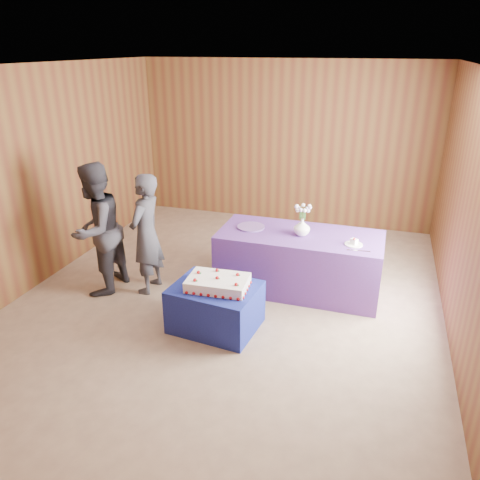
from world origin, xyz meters
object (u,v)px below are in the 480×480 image
at_px(cake_table, 215,307).
at_px(serving_table, 299,262).
at_px(guest_left, 146,234).
at_px(sheet_cake, 218,283).
at_px(guest_right, 96,230).
at_px(vase, 302,227).

relative_size(cake_table, serving_table, 0.45).
bearing_deg(guest_left, cake_table, 64.22).
xyz_separation_m(cake_table, serving_table, (0.70, 1.15, 0.12)).
relative_size(sheet_cake, guest_right, 0.42).
xyz_separation_m(sheet_cake, vase, (0.68, 1.13, 0.29)).
distance_m(serving_table, guest_right, 2.52).
bearing_deg(cake_table, guest_right, 173.74).
relative_size(serving_table, guest_right, 1.22).
relative_size(sheet_cake, vase, 3.33).
bearing_deg(sheet_cake, serving_table, 57.28).
bearing_deg(cake_table, serving_table, 65.24).
bearing_deg(guest_right, sheet_cake, 79.45).
height_order(sheet_cake, vase, vase).
bearing_deg(serving_table, guest_left, -161.44).
bearing_deg(guest_right, vase, 109.69).
distance_m(serving_table, sheet_cake, 1.35).
relative_size(serving_table, sheet_cake, 2.91).
bearing_deg(vase, guest_left, -162.93).
bearing_deg(sheet_cake, cake_table, 161.82).
relative_size(vase, guest_left, 0.14).
distance_m(sheet_cake, guest_right, 1.76).
bearing_deg(guest_left, vase, 108.64).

